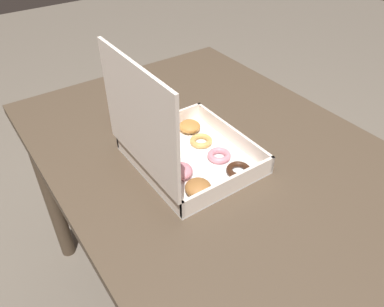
% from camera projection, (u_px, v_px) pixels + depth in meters
% --- Properties ---
extents(dining_table, '(1.25, 0.81, 0.72)m').
position_uv_depth(dining_table, '(228.00, 189.00, 1.01)').
color(dining_table, '#4C3D2D').
rests_on(dining_table, ground_plane).
extents(donut_box, '(0.31, 0.27, 0.31)m').
position_uv_depth(donut_box, '(177.00, 147.00, 0.90)').
color(donut_box, white).
rests_on(donut_box, dining_table).
extents(coffee_mug, '(0.10, 0.10, 0.09)m').
position_uv_depth(coffee_mug, '(133.00, 110.00, 1.06)').
color(coffee_mug, white).
rests_on(coffee_mug, dining_table).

